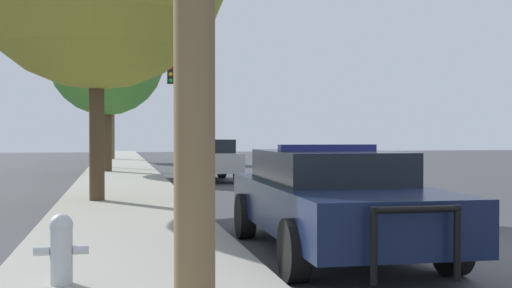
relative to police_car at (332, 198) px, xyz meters
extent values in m
plane|color=#3D3D42|center=(2.37, -0.62, -0.77)|extent=(110.00, 110.00, 0.00)
cube|color=#99968C|center=(-2.73, -0.62, -0.71)|extent=(3.00, 110.00, 0.13)
cube|color=#141E3D|center=(0.00, -0.05, -0.10)|extent=(2.04, 5.05, 0.62)
cube|color=black|center=(0.00, 0.20, 0.43)|extent=(1.72, 2.64, 0.44)
cylinder|color=black|center=(0.92, -1.63, -0.42)|extent=(0.25, 0.72, 0.71)
cylinder|color=black|center=(-0.98, -1.59, -0.42)|extent=(0.25, 0.72, 0.71)
cylinder|color=black|center=(0.98, 1.48, -0.42)|extent=(0.25, 0.72, 0.71)
cylinder|color=black|center=(-0.92, 1.52, -0.42)|extent=(0.25, 0.72, 0.71)
cylinder|color=black|center=(0.38, -2.69, -0.20)|extent=(0.07, 0.07, 0.75)
cylinder|color=black|center=(-0.49, -2.67, -0.20)|extent=(0.07, 0.07, 0.75)
cylinder|color=black|center=(-0.05, -2.68, 0.14)|extent=(0.92, 0.09, 0.07)
cube|color=navy|center=(0.00, 0.20, 0.69)|extent=(1.40, 0.23, 0.09)
cube|color=navy|center=(0.98, -0.07, -0.07)|extent=(0.08, 3.61, 0.17)
cylinder|color=#B7BCC1|center=(-3.47, -1.71, -0.36)|extent=(0.22, 0.22, 0.57)
sphere|color=#B7BCC1|center=(-3.47, -1.71, -0.04)|extent=(0.24, 0.24, 0.24)
cylinder|color=#B7BCC1|center=(-3.66, -1.71, -0.30)|extent=(0.16, 0.09, 0.09)
cylinder|color=#B7BCC1|center=(-3.28, -1.71, -0.30)|extent=(0.16, 0.09, 0.09)
cylinder|color=#424247|center=(-3.27, 22.35, 1.86)|extent=(0.16, 0.16, 5.01)
cylinder|color=#424247|center=(-1.83, 22.35, 4.22)|extent=(2.87, 0.11, 0.11)
cube|color=black|center=(-0.40, 22.35, 3.77)|extent=(0.30, 0.24, 0.90)
sphere|color=red|center=(-0.40, 22.22, 4.07)|extent=(0.20, 0.20, 0.20)
sphere|color=orange|center=(-0.40, 22.22, 3.77)|extent=(0.20, 0.20, 0.20)
sphere|color=green|center=(-0.40, 22.22, 3.47)|extent=(0.20, 0.20, 0.20)
cube|color=#B7B7BC|center=(0.29, 14.44, -0.08)|extent=(1.95, 4.20, 0.66)
cube|color=black|center=(0.31, 14.24, 0.48)|extent=(1.58, 2.22, 0.47)
cylinder|color=black|center=(-0.61, 15.65, -0.41)|extent=(0.29, 0.73, 0.72)
cylinder|color=black|center=(1.02, 15.76, -0.41)|extent=(0.29, 0.73, 0.72)
cylinder|color=black|center=(-0.43, 13.12, -0.41)|extent=(0.29, 0.73, 0.72)
cylinder|color=black|center=(1.20, 13.24, -0.41)|extent=(0.29, 0.73, 0.72)
cylinder|color=#4C3823|center=(-3.33, 19.11, 1.07)|extent=(0.44, 0.44, 3.43)
sphere|color=#4C8E38|center=(-3.33, 19.11, 4.12)|extent=(4.84, 4.84, 4.84)
cylinder|color=brown|center=(-3.27, 33.25, 1.33)|extent=(0.45, 0.45, 3.94)
sphere|color=#5B9947|center=(-3.27, 33.25, 4.35)|extent=(3.86, 3.86, 3.86)
cylinder|color=#4C3823|center=(-3.37, 6.84, 1.34)|extent=(0.35, 0.35, 3.97)
camera|label=1|loc=(-2.91, -8.45, 0.87)|focal=45.00mm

